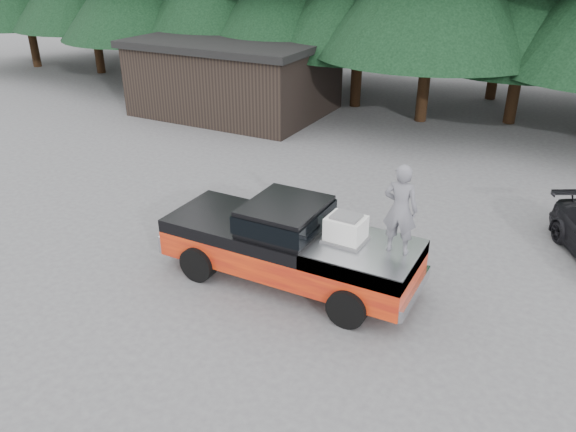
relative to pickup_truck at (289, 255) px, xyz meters
The scene contains 6 objects.
ground 0.71m from the pickup_truck, 93.99° to the right, with size 120.00×120.00×0.00m, color #49494B.
pickup_truck is the anchor object (origin of this frame).
truck_cab 0.97m from the pickup_truck, behind, with size 1.66×1.90×0.59m, color black.
air_compressor 1.62m from the pickup_truck, ahead, with size 0.78×0.65×0.53m, color silver.
man_on_bed 2.92m from the pickup_truck, ahead, with size 0.69×0.46×1.90m, color #5B5B63.
utility_building 14.84m from the pickup_truck, 127.51° to the left, with size 8.40×6.40×3.30m.
Camera 1 is at (5.22, -9.54, 7.02)m, focal length 35.00 mm.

